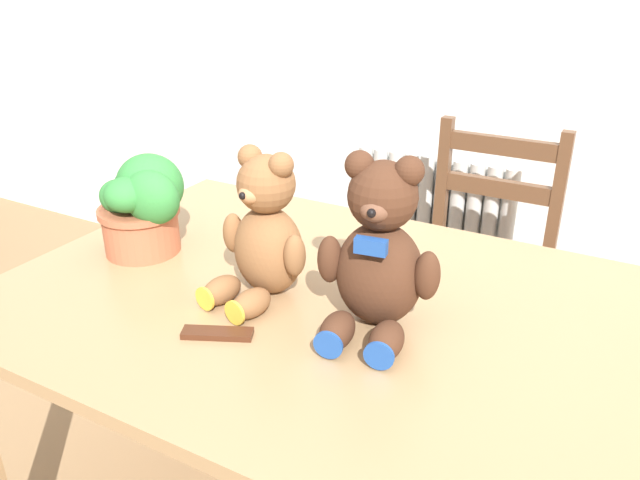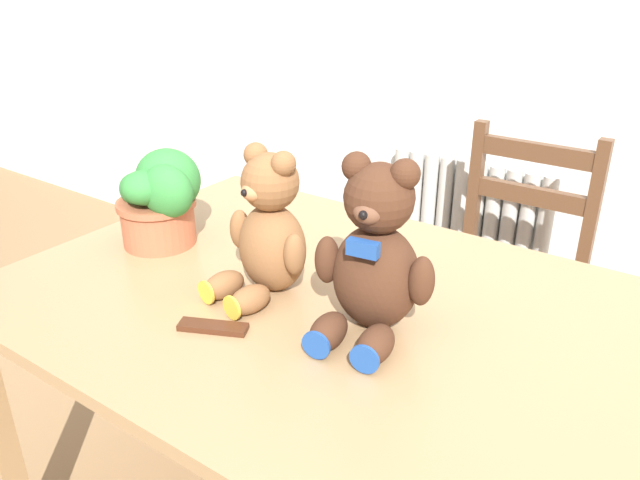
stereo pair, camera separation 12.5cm
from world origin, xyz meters
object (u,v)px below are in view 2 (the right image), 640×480
wooden_chair_behind (508,279)px  chocolate_bar (213,327)px  teddy_bear_left (268,232)px  teddy_bear_right (374,259)px  potted_plant (160,196)px

wooden_chair_behind → chocolate_bar: (-0.23, -1.13, 0.32)m
wooden_chair_behind → teddy_bear_left: bearing=75.4°
wooden_chair_behind → teddy_bear_left: (-0.24, -0.93, 0.45)m
wooden_chair_behind → teddy_bear_right: 1.04m
wooden_chair_behind → chocolate_bar: wooden_chair_behind is taller
teddy_bear_left → potted_plant: size_ratio=1.34×
teddy_bear_right → potted_plant: (-0.64, 0.04, -0.02)m
chocolate_bar → wooden_chair_behind: bearing=78.3°
teddy_bear_left → chocolate_bar: size_ratio=2.34×
teddy_bear_right → chocolate_bar: teddy_bear_right is taller
teddy_bear_left → potted_plant: 0.38m
potted_plant → chocolate_bar: (0.39, -0.23, -0.12)m
potted_plant → teddy_bear_left: bearing=-5.4°
wooden_chair_behind → potted_plant: bearing=55.5°
potted_plant → chocolate_bar: bearing=-30.3°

